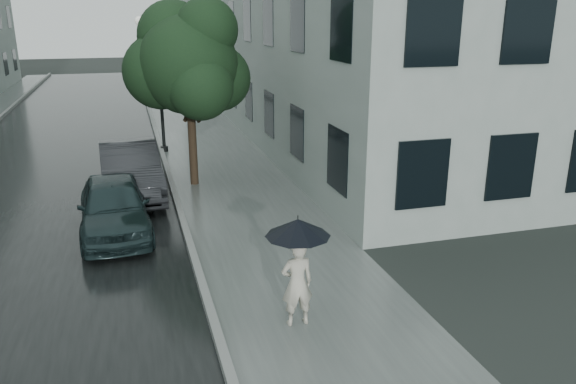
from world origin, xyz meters
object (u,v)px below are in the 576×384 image
object	(u,v)px
pedestrian	(297,283)
lamp_post	(155,76)
street_tree	(188,63)
car_near	(114,206)
car_far	(130,170)

from	to	relation	value
pedestrian	lamp_post	xyz separation A→B (m)	(-1.36, 12.86, 2.01)
street_tree	car_near	xyz separation A→B (m)	(-2.23, -3.54, -2.88)
pedestrian	car_far	distance (m)	8.21
lamp_post	car_near	size ratio (longest dim) A/B	1.25
pedestrian	car_near	xyz separation A→B (m)	(-2.87, 5.00, -0.08)
pedestrian	car_far	world-z (taller)	pedestrian
pedestrian	street_tree	size ratio (longest dim) A/B	0.27
car_near	car_far	world-z (taller)	car_far
lamp_post	car_far	bearing A→B (deg)	-112.15
pedestrian	lamp_post	world-z (taller)	lamp_post
street_tree	lamp_post	world-z (taller)	street_tree
street_tree	car_far	xyz separation A→B (m)	(-1.81, -0.71, -2.80)
lamp_post	car_far	xyz separation A→B (m)	(-1.09, -5.03, -2.01)
pedestrian	car_near	size ratio (longest dim) A/B	0.38
pedestrian	car_far	size ratio (longest dim) A/B	0.33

